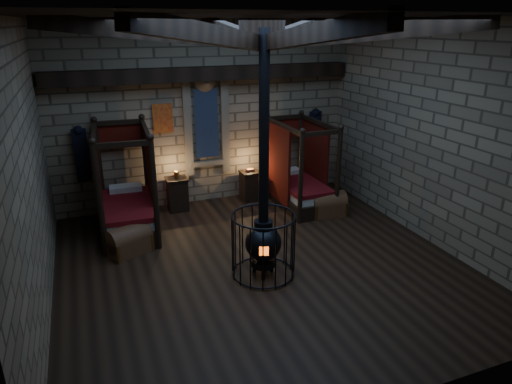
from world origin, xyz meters
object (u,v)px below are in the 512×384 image
object	(u,v)px
bed_right	(298,185)
stove	(263,240)
trunk_left	(129,241)
bed_left	(128,206)
trunk_right	(327,205)

from	to	relation	value
bed_right	stove	world-z (taller)	stove
trunk_left	bed_left	bearing A→B (deg)	59.94
trunk_left	stove	xyz separation A→B (m)	(2.06, -1.65, 0.41)
bed_left	trunk_left	bearing A→B (deg)	-93.01
bed_left	trunk_left	xyz separation A→B (m)	(-0.12, -1.08, -0.28)
stove	trunk_right	bearing A→B (deg)	58.94
stove	bed_right	bearing A→B (deg)	73.75
trunk_left	stove	bearing A→B (deg)	-62.26
bed_left	trunk_left	distance (m)	1.13
bed_left	trunk_right	distance (m)	4.36
bed_left	trunk_left	size ratio (longest dim) A/B	2.40
bed_right	trunk_left	world-z (taller)	bed_right
trunk_left	stove	world-z (taller)	stove
bed_left	bed_right	distance (m)	3.94
bed_right	trunk_left	size ratio (longest dim) A/B	2.23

